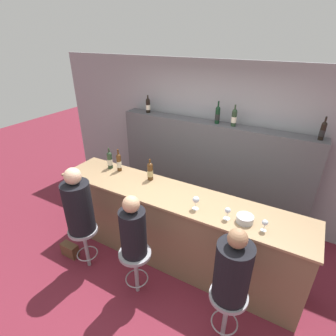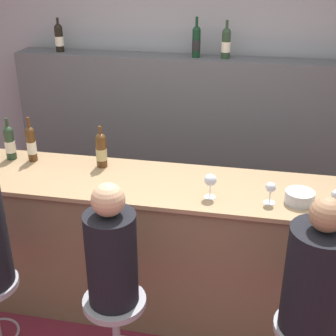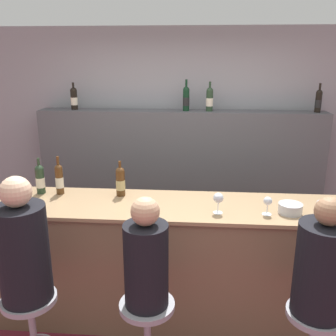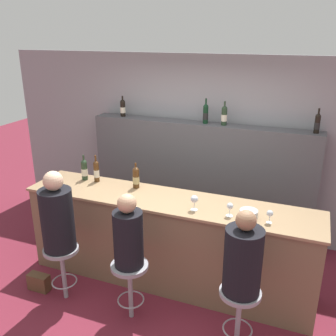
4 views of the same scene
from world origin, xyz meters
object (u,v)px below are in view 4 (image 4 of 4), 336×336
Objects in this scene: wine_glass_1 at (230,207)px; guest_seated_right at (243,258)px; bar_stool_middle at (130,276)px; wine_bottle_counter_1 at (96,171)px; wine_glass_2 at (270,214)px; wine_bottle_backbar_1 at (206,114)px; metal_bowl at (249,214)px; bar_stool_right at (239,303)px; wine_bottle_backbar_0 at (123,108)px; wine_glass_0 at (194,199)px; bar_stool_left at (62,259)px; wine_bottle_backbar_2 at (224,115)px; handbag at (39,282)px; guest_seated_left at (57,216)px; wine_bottle_counter_2 at (136,177)px; wine_bottle_backbar_3 at (317,123)px; guest_seated_middle at (128,235)px; wine_bottle_counter_0 at (84,170)px.

guest_seated_right is (0.26, -0.57, -0.20)m from wine_glass_1.
guest_seated_right reaches higher than bar_stool_middle.
wine_glass_2 is (2.17, -0.32, -0.04)m from wine_bottle_counter_1.
metal_bowl is at bearing -57.54° from wine_bottle_backbar_1.
bar_stool_right is (0.26, -0.57, -0.68)m from wine_glass_1.
wine_glass_2 is at bearing -52.53° from wine_bottle_backbar_1.
wine_glass_1 is (1.95, -1.42, -0.62)m from wine_bottle_backbar_0.
wine_glass_1 is 0.23× the size of bar_stool_middle.
metal_bowl reaches higher than bar_stool_right.
bar_stool_left is at bearing -156.70° from wine_glass_0.
handbag is (-1.66, -1.99, -1.72)m from wine_bottle_backbar_2.
guest_seated_left is (0.06, -0.90, -0.19)m from wine_bottle_counter_1.
bar_stool_middle is at bearing 180.00° from guest_seated_right.
wine_bottle_counter_1 is 0.53× the size of bar_stool_middle.
guest_seated_right is (1.48, -0.90, -0.23)m from wine_bottle_counter_2.
wine_bottle_counter_2 reaches higher than bar_stool_left.
wine_bottle_backbar_3 reaches higher than bar_stool_right.
wine_bottle_counter_1 is 2.33m from bar_stool_right.
wine_glass_0 is 0.65× the size of handbag.
wine_bottle_backbar_0 is at bearing 118.44° from bar_stool_middle.
wine_bottle_backbar_3 is at bearing 0.00° from wine_bottle_backbar_1.
guest_seated_middle is at bearing 0.00° from bar_stool_left.
guest_seated_left reaches higher than bar_stool_middle.
wine_glass_0 is at bearing 49.28° from bar_stool_middle.
wine_bottle_counter_0 is 0.96× the size of wine_bottle_backbar_1.
wine_glass_2 is at bearing 13.01° from handbag.
wine_glass_2 is 0.17× the size of guest_seated_right.
guest_seated_right reaches higher than wine_bottle_counter_2.
wine_glass_1 is (0.43, -1.42, -0.63)m from wine_bottle_backbar_2.
guest_seated_right is (-0.48, -1.99, -0.82)m from wine_bottle_backbar_3.
guest_seated_right reaches higher than wine_glass_0.
metal_bowl is 0.24× the size of guest_seated_middle.
wine_glass_0 is 1.24× the size of wine_glass_2.
wine_glass_2 is 0.17× the size of guest_seated_middle.
bar_stool_middle is (1.08, -1.99, -1.31)m from wine_bottle_backbar_0.
wine_bottle_backbar_3 reaches higher than handbag.
wine_bottle_counter_2 is 1.36m from wine_bottle_backbar_1.
wine_bottle_backbar_1 reaches higher than wine_bottle_backbar_3.
guest_seated_right is (-0.14, -0.57, -0.19)m from wine_glass_2.
bar_stool_left is (-2.45, -1.99, -1.30)m from wine_bottle_backbar_3.
wine_glass_0 is 2.11m from handbag.
wine_bottle_backbar_1 is (1.27, 0.00, 0.01)m from wine_bottle_backbar_0.
wine_glass_1 is 0.79× the size of metal_bowl.
wine_glass_1 is at bearing 15.39° from handbag.
bar_stool_right is at bearing 0.00° from bar_stool_middle.
wine_bottle_backbar_0 is 3.09m from guest_seated_right.
bar_stool_left is at bearing -161.48° from wine_glass_1.
wine_bottle_backbar_3 is at bearing 76.55° from guest_seated_right.
guest_seated_middle is (-1.61, -1.99, -0.83)m from wine_bottle_backbar_3.
handbag is (-0.13, -1.99, -1.72)m from wine_bottle_backbar_0.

